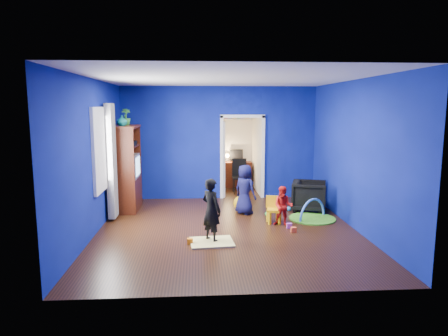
{
  "coord_description": "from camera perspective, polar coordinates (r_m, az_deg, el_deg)",
  "views": [
    {
      "loc": [
        -0.57,
        -7.52,
        2.37
      ],
      "look_at": [
        -0.04,
        0.4,
        1.16
      ],
      "focal_mm": 32.0,
      "sensor_mm": 36.0,
      "label": 1
    }
  ],
  "objects": [
    {
      "name": "kid_chair",
      "position": [
        8.33,
        7.12,
        -6.13
      ],
      "size": [
        0.34,
        0.34,
        0.5
      ],
      "primitive_type": "cube",
      "rotation": [
        0.0,
        0.0,
        -0.23
      ],
      "color": "yellow",
      "rests_on": "floor"
    },
    {
      "name": "child_black",
      "position": [
        7.09,
        -1.82,
        -6.03
      ],
      "size": [
        0.48,
        0.49,
        1.14
      ],
      "primitive_type": "imported",
      "rotation": [
        0.0,
        0.0,
        2.31
      ],
      "color": "black",
      "rests_on": "floor"
    },
    {
      "name": "crt_tv",
      "position": [
        9.48,
        -13.59,
        0.25
      ],
      "size": [
        0.46,
        0.7,
        0.54
      ],
      "primitive_type": "cube",
      "color": "silver",
      "rests_on": "tv_armoire"
    },
    {
      "name": "child_navy",
      "position": [
        8.91,
        2.99,
        -3.08
      ],
      "size": [
        0.63,
        0.64,
        1.11
      ],
      "primitive_type": "imported",
      "rotation": [
        0.0,
        0.0,
        2.32
      ],
      "color": "#0E1533",
      "rests_on": "floor"
    },
    {
      "name": "tv_armoire",
      "position": [
        9.5,
        -13.82,
        0.01
      ],
      "size": [
        0.58,
        1.14,
        1.96
      ],
      "primitive_type": "cube",
      "color": "#391509",
      "rests_on": "floor"
    },
    {
      "name": "wall_front",
      "position": [
        4.89,
        2.88,
        -2.19
      ],
      "size": [
        5.0,
        0.02,
        2.9
      ],
      "primitive_type": "cube",
      "color": "navy",
      "rests_on": "floor"
    },
    {
      "name": "wall_back",
      "position": [
        10.33,
        -0.68,
        3.57
      ],
      "size": [
        5.0,
        0.02,
        2.9
      ],
      "primitive_type": "cube",
      "color": "navy",
      "rests_on": "floor"
    },
    {
      "name": "doorway",
      "position": [
        10.42,
        2.62,
        1.4
      ],
      "size": [
        1.16,
        0.1,
        2.1
      ],
      "primitive_type": "cube",
      "color": "white",
      "rests_on": "floor"
    },
    {
      "name": "toy_2",
      "position": [
        7.12,
        -4.87,
        -10.38
      ],
      "size": [
        0.1,
        0.08,
        0.1
      ],
      "primitive_type": "cube",
      "color": "orange",
      "rests_on": "floor"
    },
    {
      "name": "toddler_red",
      "position": [
        8.14,
        8.45,
        -5.41
      ],
      "size": [
        0.47,
        0.42,
        0.81
      ],
      "primitive_type": "imported",
      "rotation": [
        0.0,
        0.0,
        -0.33
      ],
      "color": "red",
      "rests_on": "floor"
    },
    {
      "name": "study_desk",
      "position": [
        12.01,
        1.79,
        -0.88
      ],
      "size": [
        0.88,
        0.44,
        0.75
      ],
      "primitive_type": "cube",
      "color": "#3D140A",
      "rests_on": "floor"
    },
    {
      "name": "alcove",
      "position": [
        11.26,
        2.13,
        2.97
      ],
      "size": [
        1.0,
        1.75,
        2.5
      ],
      "primitive_type": null,
      "color": "silver",
      "rests_on": "floor"
    },
    {
      "name": "toy_0",
      "position": [
        7.83,
        9.92,
        -8.69
      ],
      "size": [
        0.1,
        0.08,
        0.1
      ],
      "primitive_type": "cube",
      "color": "#F35028",
      "rests_on": "floor"
    },
    {
      "name": "potted_plant",
      "position": [
        9.61,
        -13.85,
        7.12
      ],
      "size": [
        0.27,
        0.27,
        0.38
      ],
      "primitive_type": "imported",
      "rotation": [
        0.0,
        0.0,
        0.33
      ],
      "color": "#31832F",
      "rests_on": "tv_armoire"
    },
    {
      "name": "curtain",
      "position": [
        8.68,
        -15.79,
        0.94
      ],
      "size": [
        0.14,
        0.42,
        2.4
      ],
      "primitive_type": "cube",
      "color": "slate",
      "rests_on": "floor"
    },
    {
      "name": "book_shelf",
      "position": [
        11.95,
        1.78,
        7.0
      ],
      "size": [
        0.88,
        0.24,
        0.04
      ],
      "primitive_type": "cube",
      "color": "white",
      "rests_on": "study_desk"
    },
    {
      "name": "toy_3",
      "position": [
        8.87,
        6.22,
        -6.51
      ],
      "size": [
        0.11,
        0.11,
        0.11
      ],
      "primitive_type": "sphere",
      "color": "green",
      "rests_on": "floor"
    },
    {
      "name": "toy_arch",
      "position": [
        8.81,
        12.5,
        -7.01
      ],
      "size": [
        0.72,
        0.57,
        0.87
      ],
      "primitive_type": "torus",
      "rotation": [
        1.57,
        0.0,
        0.65
      ],
      "color": "#3F8CD8",
      "rests_on": "floor"
    },
    {
      "name": "play_mat",
      "position": [
        8.81,
        12.49,
        -7.05
      ],
      "size": [
        0.98,
        0.98,
        0.03
      ],
      "primitive_type": "cylinder",
      "color": "#439621",
      "rests_on": "floor"
    },
    {
      "name": "ceiling",
      "position": [
        7.56,
        0.48,
        12.7
      ],
      "size": [
        5.0,
        5.5,
        0.01
      ],
      "primitive_type": "cube",
      "color": "white",
      "rests_on": "wall_back"
    },
    {
      "name": "wall_right",
      "position": [
        8.17,
        18.23,
        1.78
      ],
      "size": [
        0.02,
        5.5,
        2.9
      ],
      "primitive_type": "cube",
      "color": "navy",
      "rests_on": "floor"
    },
    {
      "name": "toy_1",
      "position": [
        9.36,
        9.24,
        -5.76
      ],
      "size": [
        0.11,
        0.11,
        0.11
      ],
      "primitive_type": "sphere",
      "color": "#288EE7",
      "rests_on": "floor"
    },
    {
      "name": "yellow_blanket",
      "position": [
        7.16,
        -1.77,
        -10.54
      ],
      "size": [
        0.8,
        0.67,
        0.03
      ],
      "primitive_type": "cube",
      "rotation": [
        0.0,
        0.0,
        0.09
      ],
      "color": "#F2E07A",
      "rests_on": "floor"
    },
    {
      "name": "folding_chair",
      "position": [
        11.05,
        2.28,
        -1.28
      ],
      "size": [
        0.4,
        0.4,
        0.92
      ],
      "primitive_type": "cube",
      "color": "black",
      "rests_on": "floor"
    },
    {
      "name": "floor",
      "position": [
        7.91,
        0.45,
        -8.77
      ],
      "size": [
        5.0,
        5.5,
        0.01
      ],
      "primitive_type": "cube",
      "color": "black",
      "rests_on": "ground"
    },
    {
      "name": "vase",
      "position": [
        9.1,
        -14.4,
        6.58
      ],
      "size": [
        0.29,
        0.29,
        0.24
      ],
      "primitive_type": "imported",
      "rotation": [
        0.0,
        0.0,
        0.34
      ],
      "color": "#0C6367",
      "rests_on": "tv_armoire"
    },
    {
      "name": "desk_monitor",
      "position": [
        12.04,
        1.75,
        1.91
      ],
      "size": [
        0.4,
        0.05,
        0.32
      ],
      "primitive_type": "cube",
      "color": "black",
      "rests_on": "study_desk"
    },
    {
      "name": "wall_left",
      "position": [
        7.82,
        -18.13,
        1.49
      ],
      "size": [
        0.02,
        5.5,
        2.9
      ],
      "primitive_type": "cube",
      "color": "navy",
      "rests_on": "floor"
    },
    {
      "name": "armchair",
      "position": [
        9.42,
        12.06,
        -3.92
      ],
      "size": [
        0.95,
        0.94,
        0.7
      ],
      "primitive_type": "imported",
      "rotation": [
        0.0,
        0.0,
        1.27
      ],
      "color": "black",
      "rests_on": "floor"
    },
    {
      "name": "window_left",
      "position": [
        8.14,
        -17.46,
        2.5
      ],
      "size": [
        0.03,
        0.95,
        1.55
      ],
      "primitive_type": "cube",
      "color": "white",
      "rests_on": "wall_left"
    },
    {
      "name": "desk_lamp",
      "position": [
        11.96,
        0.44,
        1.77
      ],
      "size": [
        0.14,
        0.14,
        0.14
      ],
      "primitive_type": "sphere",
      "color": "#FFD88C",
      "rests_on": "study_desk"
    },
    {
      "name": "toy_4",
      "position": [
        8.08,
        9.31,
        -8.14
      ],
      "size": [
        0.1,
        0.08,
        0.1
      ],
      "primitive_type": "cube",
      "color": "#CA4BC9",
      "rests_on": "floor"
    },
    {
      "name": "hopper_ball",
      "position": [
        9.23,
        2.47,
        -5.05
      ],
      "size": [
        0.36,
        0.36,
        0.36
      ],
      "primitive_type": "sphere",
      "color": "yellow",
      "rests_on": "floor"
    }
  ]
}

